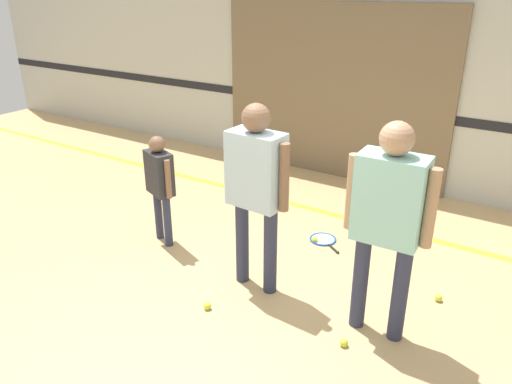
{
  "coord_description": "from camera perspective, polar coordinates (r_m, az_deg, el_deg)",
  "views": [
    {
      "loc": [
        2.05,
        -3.23,
        2.64
      ],
      "look_at": [
        -0.08,
        0.09,
        0.95
      ],
      "focal_mm": 35.0,
      "sensor_mm": 36.0,
      "label": 1
    }
  ],
  "objects": [
    {
      "name": "tennis_ball_stray_left",
      "position": [
        4.8,
        20.14,
        -11.29
      ],
      "size": [
        0.07,
        0.07,
        0.07
      ],
      "primitive_type": "sphere",
      "color": "#CCE038",
      "rests_on": "ground_plane"
    },
    {
      "name": "person_student_right",
      "position": [
        3.77,
        14.92,
        -2.03
      ],
      "size": [
        0.67,
        0.28,
        1.75
      ],
      "rotation": [
        0.0,
        0.0,
        3.17
      ],
      "color": "#2D334C",
      "rests_on": "ground_plane"
    },
    {
      "name": "tennis_ball_stray_right",
      "position": [
        4.11,
        10.0,
        -16.59
      ],
      "size": [
        0.07,
        0.07,
        0.07
      ],
      "primitive_type": "sphere",
      "color": "#CCE038",
      "rests_on": "ground_plane"
    },
    {
      "name": "tennis_ball_near_instructor",
      "position": [
        4.44,
        -5.58,
        -12.83
      ],
      "size": [
        0.07,
        0.07,
        0.07
      ],
      "primitive_type": "sphere",
      "color": "#CCE038",
      "rests_on": "ground_plane"
    },
    {
      "name": "tennis_ball_by_spare_racket",
      "position": [
        5.47,
        6.72,
        -5.42
      ],
      "size": [
        0.07,
        0.07,
        0.07
      ],
      "primitive_type": "sphere",
      "color": "#CCE038",
      "rests_on": "ground_plane"
    },
    {
      "name": "floor_stripe",
      "position": [
        6.09,
        9.71,
        -2.76
      ],
      "size": [
        14.4,
        0.1,
        0.01
      ],
      "color": "yellow",
      "rests_on": "ground_plane"
    },
    {
      "name": "person_instructor",
      "position": [
        4.25,
        0.0,
        1.46
      ],
      "size": [
        0.65,
        0.29,
        1.72
      ],
      "rotation": [
        0.0,
        0.0,
        -0.06
      ],
      "color": "#2D334C",
      "rests_on": "ground_plane"
    },
    {
      "name": "racket_spare_on_floor",
      "position": [
        5.52,
        7.73,
        -5.43
      ],
      "size": [
        0.48,
        0.41,
        0.03
      ],
      "rotation": [
        0.0,
        0.0,
        5.67
      ],
      "color": "blue",
      "rests_on": "ground_plane"
    },
    {
      "name": "ground_plane",
      "position": [
        4.65,
        0.24,
        -11.37
      ],
      "size": [
        16.0,
        16.0,
        0.0
      ],
      "primitive_type": "plane",
      "color": "tan"
    },
    {
      "name": "wall_back",
      "position": [
        6.79,
        15.15,
        13.63
      ],
      "size": [
        16.0,
        0.07,
        3.2
      ],
      "color": "beige",
      "rests_on": "ground_plane"
    },
    {
      "name": "person_student_left",
      "position": [
        5.25,
        -10.94,
        1.53
      ],
      "size": [
        0.43,
        0.29,
        1.19
      ],
      "rotation": [
        0.0,
        0.0,
        -0.37
      ],
      "color": "#2D334C",
      "rests_on": "ground_plane"
    },
    {
      "name": "wall_panel",
      "position": [
        7.08,
        8.65,
        11.16
      ],
      "size": [
        3.32,
        0.05,
        2.38
      ],
      "color": "#756047",
      "rests_on": "ground_plane"
    }
  ]
}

